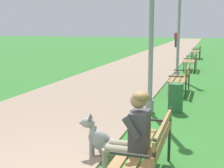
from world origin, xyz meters
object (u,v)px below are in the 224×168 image
Objects in this scene: litter_bin at (176,98)px; lamp_post_mid at (179,23)px; park_bench_near at (149,144)px; person_seated_on_near_bench at (131,134)px; pedestrian_distant at (176,39)px; park_bench_furthest at (197,51)px; park_bench_far at (192,60)px; dog_grey at (103,142)px; lamp_post_near at (152,16)px; park_bench_mid at (182,77)px.

lamp_post_mid is at bearing 95.41° from litter_bin.
park_bench_near is 1.20× the size of person_seated_on_near_bench.
pedestrian_distant reaches higher than person_seated_on_near_bench.
park_bench_near is at bearing -89.66° from park_bench_furthest.
park_bench_far is 2.14× the size of litter_bin.
park_bench_near is 8.73m from lamp_post_mid.
lamp_post_near reaches higher than dog_grey.
dog_grey is 0.50× the size of pedestrian_distant.
pedestrian_distant is (-2.06, 24.93, -1.45)m from lamp_post_near.
lamp_post_near reaches higher than park_bench_furthest.
litter_bin is (0.47, -4.98, -1.85)m from lamp_post_mid.
person_seated_on_near_bench reaches higher than park_bench_furthest.
lamp_post_near reaches higher than pedestrian_distant.
pedestrian_distant is (-2.17, 19.73, -1.36)m from lamp_post_mid.
park_bench_furthest is at bearing 90.30° from litter_bin.
park_bench_mid is 1.00× the size of park_bench_far.
park_bench_mid is at bearing 91.53° from litter_bin.
park_bench_far is 6.02m from park_bench_furthest.
park_bench_furthest is 0.91× the size of pedestrian_distant.
park_bench_furthest is at bearing 87.84° from lamp_post_near.
pedestrian_distant is (-2.65, 24.71, 0.49)m from litter_bin.
lamp_post_near is (-0.53, -2.45, 1.78)m from park_bench_mid.
lamp_post_mid is (-0.40, -8.59, 1.69)m from park_bench_furthest.
park_bench_near is 17.14m from park_bench_furthest.
park_bench_mid is 2.23m from litter_bin.
lamp_post_near reaches higher than person_seated_on_near_bench.
park_bench_furthest is at bearing 90.06° from park_bench_far.
lamp_post_near reaches higher than litter_bin.
lamp_post_mid is (-0.41, 2.75, 1.69)m from park_bench_mid.
dog_grey is (-0.72, -16.64, -0.25)m from park_bench_furthest.
person_seated_on_near_bench is at bearing -83.24° from lamp_post_near.
lamp_post_mid reaches higher than dog_grey.
person_seated_on_near_bench is at bearing -46.52° from dog_grey.
park_bench_far is at bearing 80.99° from lamp_post_mid.
person_seated_on_near_bench is at bearing -90.34° from park_bench_furthest.
park_bench_furthest is (-0.10, 17.14, 0.00)m from park_bench_near.
lamp_post_mid is at bearing 93.38° from park_bench_near.
park_bench_far is 0.35× the size of lamp_post_mid.
lamp_post_mid reaches higher than pedestrian_distant.
litter_bin is (0.06, -7.55, -0.16)m from park_bench_far.
person_seated_on_near_bench is 0.29× the size of lamp_post_mid.
park_bench_near is 1.00× the size of park_bench_far.
park_bench_furthest is (-0.01, 11.35, 0.00)m from park_bench_mid.
person_seated_on_near_bench is 3.74m from litter_bin.
lamp_post_near is (-0.42, 3.50, 1.61)m from person_seated_on_near_bench.
lamp_post_near is 2.69× the size of pedestrian_distant.
park_bench_far is 3.10m from lamp_post_mid.
park_bench_far and park_bench_furthest have the same top height.
lamp_post_near reaches higher than park_bench_near.
dog_grey is at bearing -86.18° from pedestrian_distant.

